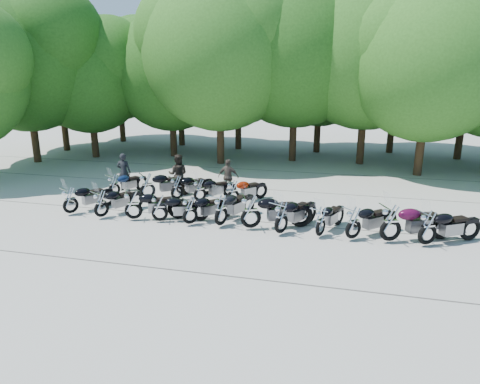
% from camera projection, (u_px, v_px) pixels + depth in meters
% --- Properties ---
extents(ground, '(90.00, 90.00, 0.00)m').
position_uv_depth(ground, '(230.00, 234.00, 14.62)').
color(ground, '#9A958B').
rests_on(ground, ground).
extents(tree_0, '(7.50, 7.50, 9.21)m').
position_uv_depth(tree_0, '(58.00, 70.00, 28.79)').
color(tree_0, '#3A2614').
rests_on(tree_0, ground).
extents(tree_1, '(6.97, 6.97, 8.55)m').
position_uv_depth(tree_1, '(89.00, 77.00, 26.49)').
color(tree_1, '#3A2614').
rests_on(tree_1, ground).
extents(tree_2, '(7.31, 7.31, 8.97)m').
position_uv_depth(tree_2, '(171.00, 72.00, 26.84)').
color(tree_2, '#3A2614').
rests_on(tree_2, ground).
extents(tree_3, '(8.70, 8.70, 10.67)m').
position_uv_depth(tree_3, '(219.00, 54.00, 24.23)').
color(tree_3, '#3A2614').
rests_on(tree_3, ground).
extents(tree_4, '(9.13, 9.13, 11.20)m').
position_uv_depth(tree_4, '(296.00, 49.00, 24.93)').
color(tree_4, '#3A2614').
rests_on(tree_4, ground).
extents(tree_5, '(9.04, 9.04, 11.10)m').
position_uv_depth(tree_5, '(368.00, 49.00, 24.13)').
color(tree_5, '#3A2614').
rests_on(tree_5, ground).
extents(tree_6, '(8.00, 8.00, 9.82)m').
position_uv_depth(tree_6, '(430.00, 62.00, 21.43)').
color(tree_6, '#3A2614').
rests_on(tree_6, ground).
extents(tree_9, '(7.59, 7.59, 9.32)m').
position_uv_depth(tree_9, '(118.00, 69.00, 32.65)').
color(tree_9, '#3A2614').
rests_on(tree_9, ground).
extents(tree_10, '(7.78, 7.78, 9.55)m').
position_uv_depth(tree_10, '(179.00, 67.00, 30.84)').
color(tree_10, '#3A2614').
rests_on(tree_10, ground).
extents(tree_11, '(7.56, 7.56, 9.28)m').
position_uv_depth(tree_11, '(238.00, 70.00, 29.34)').
color(tree_11, '#3A2614').
rests_on(tree_11, ground).
extents(tree_12, '(7.88, 7.88, 9.67)m').
position_uv_depth(tree_12, '(320.00, 66.00, 28.05)').
color(tree_12, '#3A2614').
rests_on(tree_12, ground).
extents(tree_13, '(8.31, 8.31, 10.20)m').
position_uv_depth(tree_13, '(398.00, 61.00, 27.79)').
color(tree_13, '#3A2614').
rests_on(tree_13, ground).
extents(tree_14, '(8.02, 8.02, 9.84)m').
position_uv_depth(tree_14, '(470.00, 64.00, 25.65)').
color(tree_14, '#3A2614').
rests_on(tree_14, ground).
extents(tree_17, '(8.31, 8.31, 10.20)m').
position_uv_depth(tree_17, '(25.00, 60.00, 24.74)').
color(tree_17, '#3A2614').
rests_on(tree_17, ground).
extents(motorcycle_0, '(1.67, 2.21, 1.23)m').
position_uv_depth(motorcycle_0, '(70.00, 199.00, 16.50)').
color(motorcycle_0, black).
rests_on(motorcycle_0, ground).
extents(motorcycle_1, '(1.58, 2.21, 1.22)m').
position_uv_depth(motorcycle_1, '(101.00, 203.00, 16.08)').
color(motorcycle_1, black).
rests_on(motorcycle_1, ground).
extents(motorcycle_2, '(2.37, 1.50, 1.29)m').
position_uv_depth(motorcycle_2, '(133.00, 204.00, 15.83)').
color(motorcycle_2, black).
rests_on(motorcycle_2, ground).
extents(motorcycle_3, '(2.16, 1.34, 1.17)m').
position_uv_depth(motorcycle_3, '(160.00, 207.00, 15.65)').
color(motorcycle_3, black).
rests_on(motorcycle_3, ground).
extents(motorcycle_4, '(1.88, 2.02, 1.20)m').
position_uv_depth(motorcycle_4, '(190.00, 210.00, 15.34)').
color(motorcycle_4, black).
rests_on(motorcycle_4, ground).
extents(motorcycle_5, '(1.54, 2.46, 1.33)m').
position_uv_depth(motorcycle_5, '(221.00, 209.00, 15.17)').
color(motorcycle_5, black).
rests_on(motorcycle_5, ground).
extents(motorcycle_6, '(2.64, 1.70, 1.43)m').
position_uv_depth(motorcycle_6, '(251.00, 210.00, 14.87)').
color(motorcycle_6, black).
rests_on(motorcycle_6, ground).
extents(motorcycle_7, '(1.76, 2.37, 1.32)m').
position_uv_depth(motorcycle_7, '(281.00, 216.00, 14.42)').
color(motorcycle_7, black).
rests_on(motorcycle_7, ground).
extents(motorcycle_8, '(1.38, 2.18, 1.18)m').
position_uv_depth(motorcycle_8, '(321.00, 221.00, 14.22)').
color(motorcycle_8, black).
rests_on(motorcycle_8, ground).
extents(motorcycle_9, '(2.12, 2.07, 1.29)m').
position_uv_depth(motorcycle_9, '(354.00, 222.00, 13.95)').
color(motorcycle_9, black).
rests_on(motorcycle_9, ground).
extents(motorcycle_10, '(2.66, 1.76, 1.45)m').
position_uv_depth(motorcycle_10, '(391.00, 222.00, 13.71)').
color(motorcycle_10, '#3C0824').
rests_on(motorcycle_10, ground).
extents(motorcycle_11, '(2.40, 1.83, 1.34)m').
position_uv_depth(motorcycle_11, '(428.00, 227.00, 13.46)').
color(motorcycle_11, black).
rests_on(motorcycle_11, ground).
extents(motorcycle_12, '(1.49, 2.09, 1.15)m').
position_uv_depth(motorcycle_12, '(114.00, 185.00, 18.80)').
color(motorcycle_12, '#0D1B3A').
rests_on(motorcycle_12, ground).
extents(motorcycle_13, '(2.25, 2.08, 1.33)m').
position_uv_depth(motorcycle_13, '(147.00, 185.00, 18.43)').
color(motorcycle_13, black).
rests_on(motorcycle_13, ground).
extents(motorcycle_14, '(1.86, 2.12, 1.23)m').
position_uv_depth(motorcycle_14, '(177.00, 187.00, 18.29)').
color(motorcycle_14, black).
rests_on(motorcycle_14, ground).
extents(motorcycle_15, '(1.85, 1.88, 1.14)m').
position_uv_depth(motorcycle_15, '(200.00, 189.00, 18.06)').
color(motorcycle_15, black).
rests_on(motorcycle_15, ground).
extents(motorcycle_16, '(1.81, 2.02, 1.18)m').
position_uv_depth(motorcycle_16, '(233.00, 191.00, 17.74)').
color(motorcycle_16, maroon).
rests_on(motorcycle_16, ground).
extents(rider_0, '(0.70, 0.51, 1.77)m').
position_uv_depth(rider_0, '(124.00, 172.00, 19.81)').
color(rider_0, black).
rests_on(rider_0, ground).
extents(rider_1, '(1.00, 0.84, 1.83)m').
position_uv_depth(rider_1, '(178.00, 174.00, 19.22)').
color(rider_1, black).
rests_on(rider_1, ground).
extents(rider_2, '(0.95, 0.40, 1.61)m').
position_uv_depth(rider_2, '(228.00, 177.00, 19.23)').
color(rider_2, brown).
rests_on(rider_2, ground).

